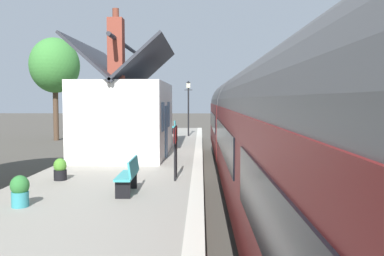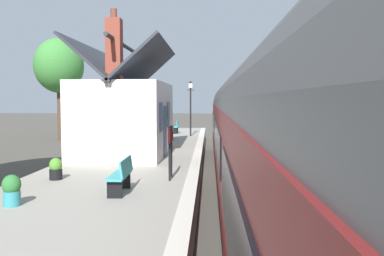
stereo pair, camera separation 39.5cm
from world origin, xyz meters
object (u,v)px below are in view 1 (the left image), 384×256
Objects in this scene: station_sign_board at (175,139)px; tree_far_right at (55,66)px; planter_under_sign at (155,130)px; station_building at (127,115)px; bench_mid_platform at (173,126)px; bench_by_lamp at (168,132)px; bench_platform_end at (129,175)px; lamp_post_platform at (188,97)px; planter_bench_left at (164,130)px; planter_edge_near at (122,131)px; planter_bench_right at (60,169)px; train at (267,134)px; planter_by_door at (20,191)px.

tree_far_right is at bearing 27.70° from station_sign_board.
tree_far_right is at bearing 57.41° from planter_under_sign.
station_building is at bearing -150.81° from tree_far_right.
bench_mid_platform is 2.04m from planter_under_sign.
bench_by_lamp is 0.17× the size of tree_far_right.
lamp_post_platform is at bearing -3.41° from bench_platform_end.
bench_platform_end is 1.89× the size of planter_bench_left.
planter_edge_near is 5.06m from lamp_post_platform.
bench_platform_end is 1.00× the size of bench_mid_platform.
planter_bench_right is 0.86× the size of planter_bench_left.
station_sign_board reaches higher than planter_under_sign.
train is 15.77m from planter_under_sign.
bench_by_lamp is (14.07, 0.12, 0.00)m from bench_platform_end.
train is 24.71m from tree_far_right.
planter_edge_near is (12.12, 0.47, 0.21)m from planter_bench_right.
bench_platform_end and bench_by_lamp have the same top height.
planter_edge_near is 0.61× the size of station_sign_board.
bench_by_lamp is 0.90× the size of station_sign_board.
bench_mid_platform is 3.20m from lamp_post_platform.
planter_bench_left is at bearing 11.84° from bench_by_lamp.
tree_far_right is (5.94, 10.73, 2.52)m from lamp_post_platform.
planter_edge_near is (-0.28, 2.67, 0.05)m from bench_by_lamp.
planter_under_sign is 0.95× the size of planter_by_door.
planter_edge_near is (11.69, 6.56, -0.81)m from train.
station_sign_board is at bearing -173.51° from planter_bench_left.
train is at bearing -166.78° from bench_mid_platform.
train is at bearing -146.44° from tree_far_right.
planter_bench_right is at bearing 170.72° from station_building.
planter_under_sign is at bearing -4.04° from planter_bench_right.
planter_bench_left is (2.50, -2.20, -0.13)m from planter_edge_near.
bench_mid_platform is 0.17× the size of tree_far_right.
tree_far_right is (23.83, 7.58, 4.65)m from planter_by_door.
bench_platform_end is (-2.11, 3.77, -0.86)m from train.
bench_by_lamp is 3.16m from planter_under_sign.
planter_bench_right is (-0.43, 6.08, -1.02)m from train.
station_sign_board reaches higher than planter_edge_near.
planter_edge_near is (6.32, 1.42, -1.15)m from station_building.
train reaches higher than planter_edge_near.
planter_bench_left is (14.18, 4.35, -0.94)m from train.
station_building is 8.97m from planter_by_door.
planter_bench_right is 0.08× the size of tree_far_right.
station_sign_board is at bearing 94.04° from train.
planter_bench_right is 0.18× the size of lamp_post_platform.
train is 29.87× the size of planter_edge_near.
bench_mid_platform is 2.01× the size of planter_by_door.
planter_bench_right is at bearing -177.76° from planter_edge_near.
planter_under_sign is 0.08× the size of tree_far_right.
planter_bench_left is at bearing 2.05° from bench_platform_end.
bench_platform_end is 24.91m from tree_far_right.
train reaches higher than planter_under_sign.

